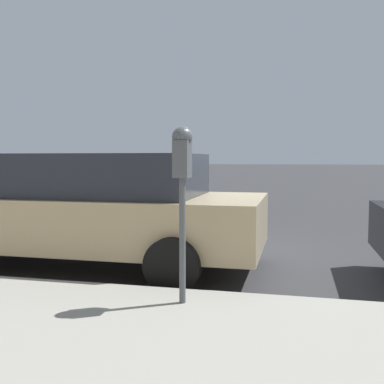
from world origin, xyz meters
TOP-DOWN VIEW (x-y plane):
  - ground_plane at (0.00, 0.00)m, footprint 220.00×220.00m
  - parking_meter at (-2.65, -0.26)m, footprint 0.21×0.19m
  - car_tan at (-0.94, 1.47)m, footprint 2.18×4.80m

SIDE VIEW (x-z plane):
  - ground_plane at x=0.00m, z-range 0.00..0.00m
  - car_tan at x=-0.94m, z-range 0.04..1.60m
  - parking_meter at x=-2.65m, z-range 0.59..2.23m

